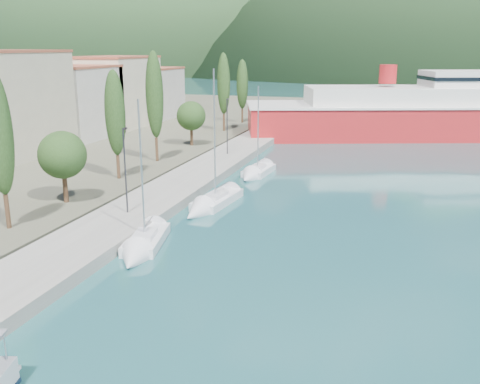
% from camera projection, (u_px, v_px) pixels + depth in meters
% --- Properties ---
extents(ground, '(1400.00, 1400.00, 0.00)m').
position_uv_depth(ground, '(365.00, 98.00, 132.16)').
color(ground, '#23585C').
extents(quay, '(5.00, 88.00, 0.80)m').
position_uv_depth(quay, '(183.00, 184.00, 47.84)').
color(quay, gray).
rests_on(quay, ground).
extents(town_buildings, '(9.20, 69.20, 11.30)m').
position_uv_depth(town_buildings, '(38.00, 106.00, 63.03)').
color(town_buildings, beige).
rests_on(town_buildings, land_strip).
extents(tree_row, '(3.62, 63.15, 11.24)m').
position_uv_depth(tree_row, '(148.00, 113.00, 53.15)').
color(tree_row, '#47301E').
rests_on(tree_row, land_strip).
extents(lamp_posts, '(0.15, 46.07, 6.06)m').
position_uv_depth(lamp_posts, '(126.00, 167.00, 37.54)').
color(lamp_posts, '#2D2D33').
rests_on(lamp_posts, quay).
extents(sailboat_near, '(3.57, 7.32, 10.10)m').
position_uv_depth(sailboat_near, '(139.00, 250.00, 32.67)').
color(sailboat_near, silver).
rests_on(sailboat_near, ground).
extents(sailboat_mid, '(2.97, 8.19, 11.52)m').
position_uv_depth(sailboat_mid, '(207.00, 206.00, 41.55)').
color(sailboat_mid, silver).
rests_on(sailboat_mid, ground).
extents(sailboat_far, '(2.57, 6.60, 9.49)m').
position_uv_depth(sailboat_far, '(253.00, 174.00, 52.01)').
color(sailboat_far, silver).
rests_on(sailboat_far, ground).
extents(ferry, '(53.69, 27.25, 10.50)m').
position_uv_depth(ferry, '(438.00, 114.00, 74.85)').
color(ferry, red).
rests_on(ferry, ground).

